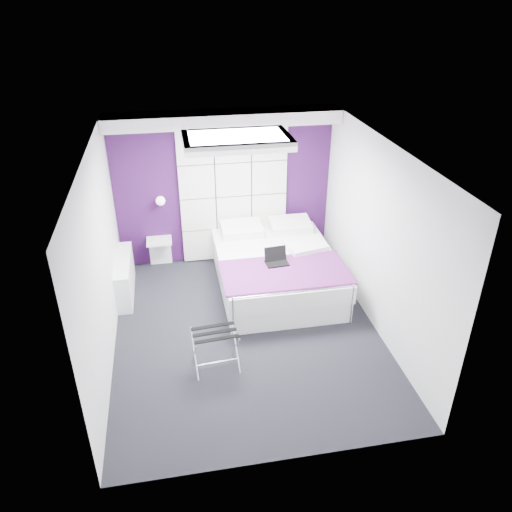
# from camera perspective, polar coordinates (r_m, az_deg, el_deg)

# --- Properties ---
(floor) EXTENTS (4.40, 4.40, 0.00)m
(floor) POSITION_cam_1_polar(r_m,az_deg,el_deg) (7.08, -1.09, -8.52)
(floor) COLOR black
(floor) RESTS_ON ground
(ceiling) EXTENTS (4.40, 4.40, 0.00)m
(ceiling) POSITION_cam_1_polar(r_m,az_deg,el_deg) (5.88, -1.32, 12.07)
(ceiling) COLOR white
(ceiling) RESTS_ON wall_back
(wall_back) EXTENTS (3.60, 0.00, 3.60)m
(wall_back) POSITION_cam_1_polar(r_m,az_deg,el_deg) (8.36, -3.68, 7.79)
(wall_back) COLOR silver
(wall_back) RESTS_ON floor
(wall_left) EXTENTS (0.00, 4.40, 4.40)m
(wall_left) POSITION_cam_1_polar(r_m,az_deg,el_deg) (6.38, -17.36, -0.60)
(wall_left) COLOR silver
(wall_left) RESTS_ON floor
(wall_right) EXTENTS (0.00, 4.40, 4.40)m
(wall_right) POSITION_cam_1_polar(r_m,az_deg,el_deg) (6.86, 13.81, 2.07)
(wall_right) COLOR silver
(wall_right) RESTS_ON floor
(accent_wall) EXTENTS (3.58, 0.02, 2.58)m
(accent_wall) POSITION_cam_1_polar(r_m,az_deg,el_deg) (8.35, -3.67, 7.76)
(accent_wall) COLOR #310E3C
(accent_wall) RESTS_ON wall_back
(soffit) EXTENTS (3.58, 0.50, 0.20)m
(soffit) POSITION_cam_1_polar(r_m,az_deg,el_deg) (7.77, -3.73, 15.42)
(soffit) COLOR white
(soffit) RESTS_ON wall_back
(headboard) EXTENTS (1.80, 0.08, 2.30)m
(headboard) POSITION_cam_1_polar(r_m,az_deg,el_deg) (8.37, -2.58, 6.88)
(headboard) COLOR white
(headboard) RESTS_ON wall_back
(skylight) EXTENTS (1.36, 0.86, 0.12)m
(skylight) POSITION_cam_1_polar(r_m,az_deg,el_deg) (6.46, -2.20, 13.15)
(skylight) COLOR white
(skylight) RESTS_ON ceiling
(wall_lamp) EXTENTS (0.15, 0.15, 0.15)m
(wall_lamp) POSITION_cam_1_polar(r_m,az_deg,el_deg) (8.22, -10.87, 6.32)
(wall_lamp) COLOR white
(wall_lamp) RESTS_ON wall_back
(radiator) EXTENTS (0.22, 1.20, 0.60)m
(radiator) POSITION_cam_1_polar(r_m,az_deg,el_deg) (7.98, -14.76, -2.28)
(radiator) COLOR white
(radiator) RESTS_ON floor
(bed) EXTENTS (1.85, 2.23, 0.78)m
(bed) POSITION_cam_1_polar(r_m,az_deg,el_deg) (7.84, 2.29, -1.57)
(bed) COLOR white
(bed) RESTS_ON floor
(nightstand) EXTENTS (0.41, 0.32, 0.05)m
(nightstand) POSITION_cam_1_polar(r_m,az_deg,el_deg) (8.48, -11.02, 1.70)
(nightstand) COLOR white
(nightstand) RESTS_ON wall_back
(luggage_rack) EXTENTS (0.55, 0.40, 0.54)m
(luggage_rack) POSITION_cam_1_polar(r_m,az_deg,el_deg) (6.35, -4.65, -10.58)
(luggage_rack) COLOR silver
(luggage_rack) RESTS_ON floor
(laptop) EXTENTS (0.33, 0.24, 0.24)m
(laptop) POSITION_cam_1_polar(r_m,az_deg,el_deg) (7.41, 2.33, -0.34)
(laptop) COLOR black
(laptop) RESTS_ON bed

